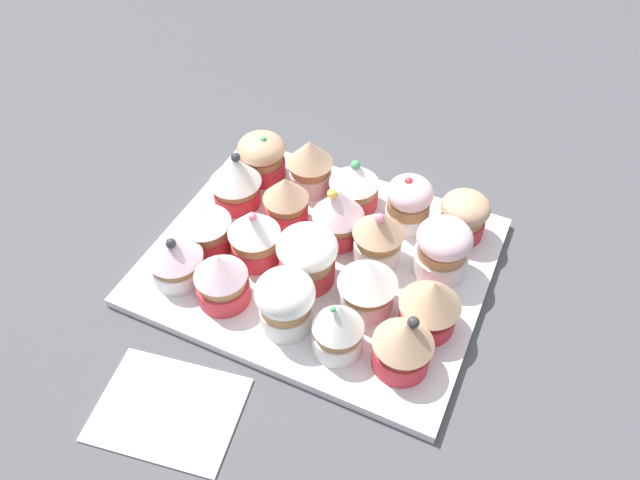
% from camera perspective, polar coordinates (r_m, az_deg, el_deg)
% --- Properties ---
extents(ground_plane, '(1.80, 1.80, 0.03)m').
position_cam_1_polar(ground_plane, '(0.73, 0.00, -3.04)').
color(ground_plane, '#4C4C51').
extents(baking_tray, '(0.31, 0.38, 0.01)m').
position_cam_1_polar(baking_tray, '(0.71, 0.00, -1.96)').
color(baking_tray, silver).
rests_on(baking_tray, ground_plane).
extents(cupcake_0, '(0.06, 0.06, 0.07)m').
position_cam_1_polar(cupcake_0, '(0.60, 7.83, -9.66)').
color(cupcake_0, '#D1333D').
rests_on(cupcake_0, baking_tray).
extents(cupcake_1, '(0.06, 0.06, 0.07)m').
position_cam_1_polar(cupcake_1, '(0.63, 10.35, -5.91)').
color(cupcake_1, '#D1333D').
rests_on(cupcake_1, baking_tray).
extents(cupcake_2, '(0.06, 0.06, 0.07)m').
position_cam_1_polar(cupcake_2, '(0.68, 11.47, -0.75)').
color(cupcake_2, white).
rests_on(cupcake_2, baking_tray).
extents(cupcake_3, '(0.06, 0.06, 0.06)m').
position_cam_1_polar(cupcake_3, '(0.73, 13.40, 2.30)').
color(cupcake_3, '#D1333D').
rests_on(cupcake_3, baking_tray).
extents(cupcake_4, '(0.05, 0.05, 0.07)m').
position_cam_1_polar(cupcake_4, '(0.60, 1.71, -8.24)').
color(cupcake_4, white).
rests_on(cupcake_4, baking_tray).
extents(cupcake_5, '(0.06, 0.06, 0.07)m').
position_cam_1_polar(cupcake_5, '(0.64, 4.50, -4.08)').
color(cupcake_5, white).
rests_on(cupcake_5, baking_tray).
extents(cupcake_6, '(0.06, 0.06, 0.08)m').
position_cam_1_polar(cupcake_6, '(0.68, 5.51, 0.45)').
color(cupcake_6, white).
rests_on(cupcake_6, baking_tray).
extents(cupcake_7, '(0.06, 0.06, 0.07)m').
position_cam_1_polar(cupcake_7, '(0.73, 8.36, 3.60)').
color(cupcake_7, white).
rests_on(cupcake_7, baking_tray).
extents(cupcake_8, '(0.06, 0.06, 0.07)m').
position_cam_1_polar(cupcake_8, '(0.62, -3.29, -5.76)').
color(cupcake_8, white).
rests_on(cupcake_8, baking_tray).
extents(cupcake_9, '(0.07, 0.07, 0.07)m').
position_cam_1_polar(cupcake_9, '(0.66, -1.24, -1.51)').
color(cupcake_9, '#D1333D').
rests_on(cupcake_9, baking_tray).
extents(cupcake_10, '(0.06, 0.06, 0.08)m').
position_cam_1_polar(cupcake_10, '(0.70, 1.71, 2.50)').
color(cupcake_10, '#D1333D').
rests_on(cupcake_10, baking_tray).
extents(cupcake_11, '(0.06, 0.06, 0.07)m').
position_cam_1_polar(cupcake_11, '(0.75, 3.10, 5.30)').
color(cupcake_11, '#D1333D').
rests_on(cupcake_11, baking_tray).
extents(cupcake_12, '(0.06, 0.06, 0.07)m').
position_cam_1_polar(cupcake_12, '(0.65, -9.29, -3.54)').
color(cupcake_12, '#D1333D').
rests_on(cupcake_12, baking_tray).
extents(cupcake_13, '(0.06, 0.06, 0.08)m').
position_cam_1_polar(cupcake_13, '(0.68, -6.20, 0.52)').
color(cupcake_13, '#D1333D').
rests_on(cupcake_13, baking_tray).
extents(cupcake_14, '(0.06, 0.06, 0.07)m').
position_cam_1_polar(cupcake_14, '(0.72, -3.23, 3.82)').
color(cupcake_14, '#D1333D').
rests_on(cupcake_14, baking_tray).
extents(cupcake_15, '(0.06, 0.06, 0.07)m').
position_cam_1_polar(cupcake_15, '(0.77, -0.93, 7.19)').
color(cupcake_15, white).
rests_on(cupcake_15, baking_tray).
extents(cupcake_16, '(0.06, 0.06, 0.07)m').
position_cam_1_polar(cupcake_16, '(0.68, -13.48, -1.63)').
color(cupcake_16, white).
rests_on(cupcake_16, baking_tray).
extents(cupcake_17, '(0.06, 0.06, 0.07)m').
position_cam_1_polar(cupcake_17, '(0.71, -10.82, 1.50)').
color(cupcake_17, '#D1333D').
rests_on(cupcake_17, baking_tray).
extents(cupcake_18, '(0.06, 0.06, 0.08)m').
position_cam_1_polar(cupcake_18, '(0.75, -8.01, 5.70)').
color(cupcake_18, '#D1333D').
rests_on(cupcake_18, baking_tray).
extents(cupcake_19, '(0.06, 0.06, 0.06)m').
position_cam_1_polar(cupcake_19, '(0.79, -5.49, 7.88)').
color(cupcake_19, '#D1333D').
rests_on(cupcake_19, baking_tray).
extents(napkin, '(0.13, 0.15, 0.01)m').
position_cam_1_polar(napkin, '(0.63, -14.11, -15.15)').
color(napkin, white).
rests_on(napkin, ground_plane).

